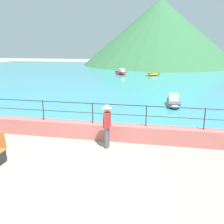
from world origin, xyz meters
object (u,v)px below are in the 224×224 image
at_px(boat_1, 121,72).
at_px(boat_2, 153,74).
at_px(boat_0, 174,102).
at_px(person_walking, 107,124).

height_order(boat_1, boat_2, boat_1).
bearing_deg(boat_0, boat_1, 110.68).
distance_m(person_walking, boat_1, 24.54).
relative_size(person_walking, boat_2, 0.74).
bearing_deg(boat_0, boat_2, 97.14).
bearing_deg(boat_2, boat_0, -82.86).
xyz_separation_m(boat_1, boat_2, (4.29, -0.38, -0.07)).
bearing_deg(person_walking, boat_2, 88.16).
bearing_deg(boat_0, person_walking, -110.70).
xyz_separation_m(person_walking, boat_2, (0.77, 23.90, -0.72)).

